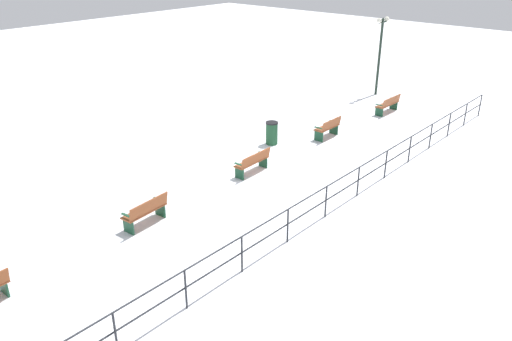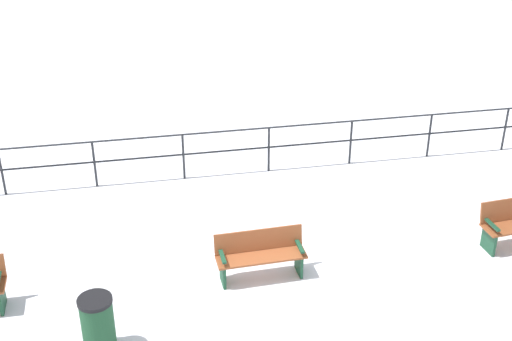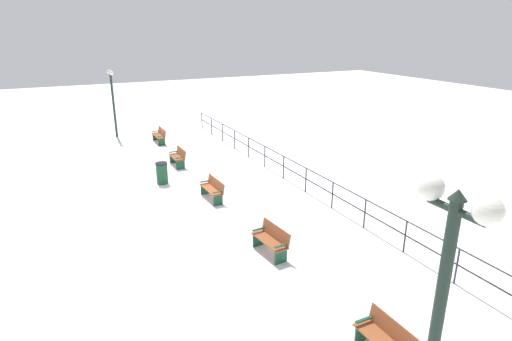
{
  "view_description": "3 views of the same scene",
  "coord_description": "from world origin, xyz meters",
  "px_view_note": "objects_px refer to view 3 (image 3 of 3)",
  "views": [
    {
      "loc": [
        -11.14,
        12.6,
        7.77
      ],
      "look_at": [
        -0.96,
        1.0,
        0.76
      ],
      "focal_mm": 35.5,
      "sensor_mm": 36.0,
      "label": 1
    },
    {
      "loc": [
        9.83,
        -1.96,
        7.37
      ],
      "look_at": [
        -2.28,
        0.37,
        0.82
      ],
      "focal_mm": 49.15,
      "sensor_mm": 36.0,
      "label": 2
    },
    {
      "loc": [
        5.53,
        15.12,
        6.67
      ],
      "look_at": [
        -1.58,
        0.6,
        1.17
      ],
      "focal_mm": 29.85,
      "sensor_mm": 36.0,
      "label": 3
    }
  ],
  "objects_px": {
    "bench_fourth": "(271,240)",
    "lamppost_near": "(112,93)",
    "bench_nearest": "(160,135)",
    "bench_fifth": "(386,340)",
    "bench_second": "(178,157)",
    "lamppost_middle": "(437,321)",
    "trash_bin": "(162,173)",
    "bench_third": "(213,189)"
  },
  "relations": [
    {
      "from": "lamppost_near",
      "to": "bench_nearest",
      "type": "bearing_deg",
      "value": 129.0
    },
    {
      "from": "bench_nearest",
      "to": "lamppost_near",
      "type": "distance_m",
      "value": 4.08
    },
    {
      "from": "bench_fourth",
      "to": "bench_fifth",
      "type": "distance_m",
      "value": 4.89
    },
    {
      "from": "bench_third",
      "to": "lamppost_middle",
      "type": "relative_size",
      "value": 0.3
    },
    {
      "from": "lamppost_near",
      "to": "trash_bin",
      "type": "distance_m",
      "value": 9.92
    },
    {
      "from": "bench_fourth",
      "to": "trash_bin",
      "type": "xyz_separation_m",
      "value": [
        1.45,
        -7.61,
        0.02
      ]
    },
    {
      "from": "lamppost_middle",
      "to": "trash_bin",
      "type": "distance_m",
      "value": 15.45
    },
    {
      "from": "bench_second",
      "to": "trash_bin",
      "type": "relative_size",
      "value": 1.42
    },
    {
      "from": "lamppost_middle",
      "to": "bench_nearest",
      "type": "bearing_deg",
      "value": -95.44
    },
    {
      "from": "bench_third",
      "to": "lamppost_middle",
      "type": "xyz_separation_m",
      "value": [
        1.85,
        12.42,
        3.04
      ]
    },
    {
      "from": "bench_fourth",
      "to": "bench_third",
      "type": "bearing_deg",
      "value": -94.05
    },
    {
      "from": "bench_fourth",
      "to": "lamppost_near",
      "type": "height_order",
      "value": "lamppost_near"
    },
    {
      "from": "bench_fourth",
      "to": "lamppost_near",
      "type": "relative_size",
      "value": 0.36
    },
    {
      "from": "bench_fourth",
      "to": "bench_fifth",
      "type": "relative_size",
      "value": 1.07
    },
    {
      "from": "bench_fourth",
      "to": "lamppost_middle",
      "type": "xyz_separation_m",
      "value": [
        1.92,
        7.54,
        3.03
      ]
    },
    {
      "from": "bench_fifth",
      "to": "bench_third",
      "type": "bearing_deg",
      "value": -89.22
    },
    {
      "from": "bench_second",
      "to": "lamppost_middle",
      "type": "relative_size",
      "value": 0.27
    },
    {
      "from": "bench_fifth",
      "to": "lamppost_near",
      "type": "bearing_deg",
      "value": -85.08
    },
    {
      "from": "bench_fifth",
      "to": "lamppost_near",
      "type": "xyz_separation_m",
      "value": [
        2.04,
        -22.13,
        2.34
      ]
    },
    {
      "from": "bench_fourth",
      "to": "bench_second",
      "type": "bearing_deg",
      "value": -94.43
    },
    {
      "from": "bench_fifth",
      "to": "trash_bin",
      "type": "xyz_separation_m",
      "value": [
        1.57,
        -12.5,
        0.05
      ]
    },
    {
      "from": "bench_third",
      "to": "bench_fifth",
      "type": "xyz_separation_m",
      "value": [
        -0.19,
        9.77,
        -0.02
      ]
    },
    {
      "from": "bench_second",
      "to": "bench_third",
      "type": "distance_m",
      "value": 4.88
    },
    {
      "from": "bench_fifth",
      "to": "trash_bin",
      "type": "distance_m",
      "value": 12.6
    },
    {
      "from": "bench_nearest",
      "to": "bench_fifth",
      "type": "distance_m",
      "value": 19.53
    },
    {
      "from": "lamppost_near",
      "to": "bench_fourth",
      "type": "bearing_deg",
      "value": 96.36
    },
    {
      "from": "bench_second",
      "to": "lamppost_middle",
      "type": "xyz_separation_m",
      "value": [
        1.83,
        17.3,
        3.03
      ]
    },
    {
      "from": "lamppost_middle",
      "to": "trash_bin",
      "type": "relative_size",
      "value": 5.34
    },
    {
      "from": "bench_second",
      "to": "bench_fifth",
      "type": "height_order",
      "value": "bench_second"
    },
    {
      "from": "bench_fifth",
      "to": "lamppost_near",
      "type": "relative_size",
      "value": 0.34
    },
    {
      "from": "bench_nearest",
      "to": "bench_fourth",
      "type": "relative_size",
      "value": 1.12
    },
    {
      "from": "bench_second",
      "to": "bench_third",
      "type": "xyz_separation_m",
      "value": [
        -0.01,
        4.88,
        -0.01
      ]
    },
    {
      "from": "lamppost_middle",
      "to": "trash_bin",
      "type": "height_order",
      "value": "lamppost_middle"
    },
    {
      "from": "bench_third",
      "to": "bench_fourth",
      "type": "xyz_separation_m",
      "value": [
        -0.08,
        4.88,
        0.01
      ]
    },
    {
      "from": "bench_second",
      "to": "trash_bin",
      "type": "height_order",
      "value": "trash_bin"
    },
    {
      "from": "bench_nearest",
      "to": "lamppost_middle",
      "type": "distance_m",
      "value": 22.48
    },
    {
      "from": "bench_nearest",
      "to": "bench_third",
      "type": "distance_m",
      "value": 9.76
    },
    {
      "from": "bench_second",
      "to": "bench_fifth",
      "type": "bearing_deg",
      "value": 90.36
    },
    {
      "from": "trash_bin",
      "to": "bench_third",
      "type": "bearing_deg",
      "value": 116.76
    },
    {
      "from": "bench_nearest",
      "to": "bench_second",
      "type": "height_order",
      "value": "bench_second"
    },
    {
      "from": "bench_second",
      "to": "trash_bin",
      "type": "distance_m",
      "value": 2.55
    },
    {
      "from": "lamppost_middle",
      "to": "bench_second",
      "type": "bearing_deg",
      "value": -96.05
    }
  ]
}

